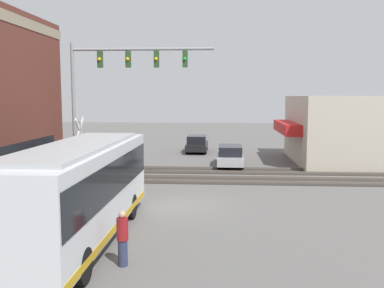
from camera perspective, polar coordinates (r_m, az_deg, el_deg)
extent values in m
plane|color=#605E5B|center=(19.78, -1.98, -8.18)|extent=(120.00, 120.00, 0.00)
cube|color=beige|center=(34.17, 19.51, 1.88)|extent=(10.06, 7.27, 4.97)
cube|color=red|center=(33.29, 12.56, 2.17)|extent=(7.04, 1.20, 0.80)
cube|color=silver|center=(15.09, -14.77, -5.81)|extent=(10.16, 2.55, 2.84)
cube|color=black|center=(15.01, -14.81, -4.22)|extent=(9.95, 2.59, 1.19)
cube|color=gold|center=(15.40, -14.63, -10.37)|extent=(9.95, 2.58, 0.24)
cube|color=#A5A8AA|center=(14.85, -14.93, -0.21)|extent=(8.63, 2.17, 0.12)
cylinder|color=black|center=(18.07, -11.68, -8.09)|extent=(1.00, 2.57, 1.00)
cylinder|color=black|center=(12.54, -19.56, -14.94)|extent=(1.00, 2.57, 1.00)
cylinder|color=gray|center=(25.40, -15.47, 3.94)|extent=(0.20, 0.20, 7.97)
cylinder|color=gray|center=(24.47, -6.66, 12.44)|extent=(0.16, 7.99, 0.16)
cube|color=#284723|center=(24.97, -12.16, 10.96)|extent=(0.30, 0.27, 0.90)
sphere|color=yellow|center=(24.81, -12.26, 10.98)|extent=(0.20, 0.20, 0.20)
cube|color=#284723|center=(24.58, -8.51, 11.10)|extent=(0.30, 0.27, 0.90)
sphere|color=yellow|center=(24.42, -8.59, 11.13)|extent=(0.20, 0.20, 0.20)
cube|color=#284723|center=(24.29, -4.76, 11.21)|extent=(0.30, 0.27, 0.90)
sphere|color=yellow|center=(24.13, -4.82, 11.24)|extent=(0.20, 0.20, 0.20)
cube|color=#284723|center=(24.10, -0.93, 11.27)|extent=(0.30, 0.27, 0.90)
sphere|color=green|center=(23.94, -0.96, 11.30)|extent=(0.20, 0.20, 0.20)
cylinder|color=gray|center=(24.75, -14.63, -1.18)|extent=(0.14, 0.14, 3.60)
cube|color=white|center=(24.61, -14.72, 1.82)|extent=(1.41, 0.06, 1.41)
cube|color=white|center=(24.61, -14.72, 1.82)|extent=(1.41, 0.06, 1.41)
cylinder|color=#38383A|center=(24.69, -14.67, -0.03)|extent=(0.08, 0.90, 0.08)
sphere|color=red|center=(24.50, -13.71, -0.05)|extent=(0.28, 0.28, 0.28)
sphere|color=red|center=(24.79, -15.69, -0.03)|extent=(0.28, 0.28, 0.28)
cube|color=#332D28|center=(25.60, -0.57, -4.76)|extent=(2.60, 60.00, 0.03)
cube|color=#6B6056|center=(24.89, -0.70, -4.95)|extent=(0.07, 60.00, 0.15)
cube|color=#6B6056|center=(26.29, -0.44, -4.33)|extent=(0.07, 60.00, 0.15)
cube|color=#332D28|center=(28.74, -0.05, -3.53)|extent=(2.60, 60.00, 0.03)
cube|color=#6B6056|center=(28.02, -0.16, -3.66)|extent=(0.07, 60.00, 0.15)
cube|color=#6B6056|center=(29.43, 0.05, -3.17)|extent=(0.07, 60.00, 0.15)
cube|color=#B7B7BC|center=(30.81, 5.08, -1.90)|extent=(4.84, 1.80, 0.55)
cube|color=black|center=(30.49, 5.10, -0.84)|extent=(2.66, 1.62, 0.66)
cylinder|color=black|center=(32.33, 5.03, -1.89)|extent=(0.64, 1.82, 0.64)
cylinder|color=black|center=(29.36, 5.13, -2.73)|extent=(0.64, 1.82, 0.64)
cube|color=black|center=(38.14, 0.68, -0.25)|extent=(4.54, 1.80, 0.57)
cube|color=black|center=(37.84, 0.66, 0.64)|extent=(2.50, 1.62, 0.67)
cylinder|color=black|center=(39.56, 0.80, -0.33)|extent=(0.64, 1.82, 0.64)
cylinder|color=black|center=(36.77, 0.55, -0.85)|extent=(0.64, 1.82, 0.64)
cylinder|color=#2D3351|center=(13.13, -9.21, -14.14)|extent=(0.28, 0.28, 0.79)
cylinder|color=maroon|center=(12.90, -9.27, -11.12)|extent=(0.34, 0.34, 0.66)
sphere|color=tan|center=(12.77, -9.31, -9.25)|extent=(0.21, 0.21, 0.21)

